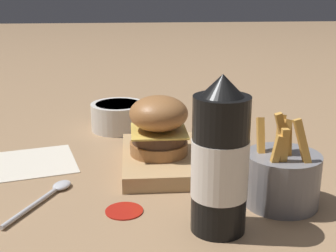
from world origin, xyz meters
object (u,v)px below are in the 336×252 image
(serving_board, at_px, (168,159))
(fries_basket, at_px, (282,177))
(burger, at_px, (159,125))
(ketchup_bottle, at_px, (220,162))
(side_bowl, at_px, (119,116))
(spoon, at_px, (50,193))

(serving_board, xyz_separation_m, fries_basket, (-0.16, -0.16, 0.03))
(burger, relative_size, ketchup_bottle, 0.49)
(fries_basket, relative_size, side_bowl, 1.16)
(spoon, bearing_deg, serving_board, -34.88)
(spoon, bearing_deg, ketchup_bottle, -90.75)
(burger, bearing_deg, serving_board, -80.96)
(fries_basket, bearing_deg, serving_board, 43.86)
(fries_basket, height_order, side_bowl, fries_basket)
(spoon, bearing_deg, burger, -33.26)
(fries_basket, height_order, spoon, fries_basket)
(ketchup_bottle, relative_size, side_bowl, 1.73)
(serving_board, distance_m, fries_basket, 0.23)
(serving_board, xyz_separation_m, burger, (-0.00, 0.02, 0.07))
(serving_board, relative_size, fries_basket, 1.58)
(ketchup_bottle, distance_m, spoon, 0.29)
(fries_basket, bearing_deg, burger, 47.19)
(ketchup_bottle, distance_m, fries_basket, 0.14)
(ketchup_bottle, height_order, fries_basket, ketchup_bottle)
(serving_board, bearing_deg, burger, 99.04)
(burger, xyz_separation_m, fries_basket, (-0.16, -0.17, -0.04))
(ketchup_bottle, xyz_separation_m, spoon, (0.12, 0.24, -0.09))
(serving_board, bearing_deg, side_bowl, 22.15)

